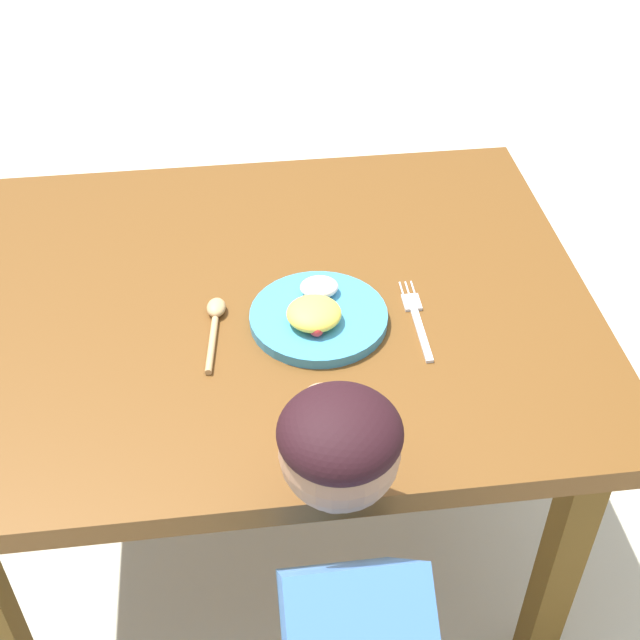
{
  "coord_description": "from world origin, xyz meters",
  "views": [
    {
      "loc": [
        -0.04,
        -1.18,
        1.68
      ],
      "look_at": [
        0.09,
        -0.1,
        0.75
      ],
      "focal_mm": 48.43,
      "sensor_mm": 36.0,
      "label": 1
    }
  ],
  "objects": [
    {
      "name": "dining_table",
      "position": [
        0.0,
        0.0,
        0.64
      ],
      "size": [
        1.15,
        0.92,
        0.73
      ],
      "color": "brown",
      "rests_on": "ground_plane"
    },
    {
      "name": "spoon",
      "position": [
        -0.09,
        -0.07,
        0.74
      ],
      "size": [
        0.04,
        0.18,
        0.02
      ],
      "rotation": [
        0.0,
        0.0,
        1.45
      ],
      "color": "tan",
      "rests_on": "dining_table"
    },
    {
      "name": "fork",
      "position": [
        0.25,
        -0.1,
        0.73
      ],
      "size": [
        0.03,
        0.21,
        0.01
      ],
      "rotation": [
        0.0,
        0.0,
        1.56
      ],
      "color": "silver",
      "rests_on": "dining_table"
    },
    {
      "name": "plate",
      "position": [
        0.09,
        -0.08,
        0.74
      ],
      "size": [
        0.23,
        0.23,
        0.05
      ],
      "color": "teal",
      "rests_on": "dining_table"
    },
    {
      "name": "ground_plane",
      "position": [
        0.0,
        0.0,
        0.0
      ],
      "size": [
        8.0,
        8.0,
        0.0
      ],
      "primitive_type": "plane",
      "color": "beige"
    }
  ]
}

